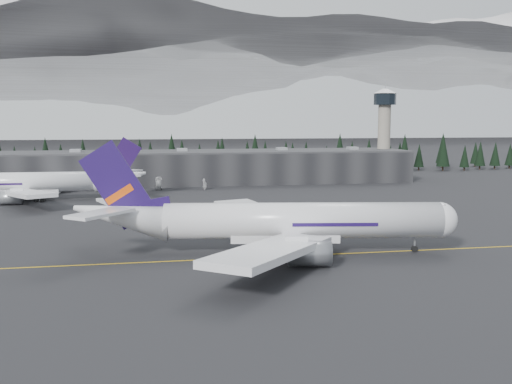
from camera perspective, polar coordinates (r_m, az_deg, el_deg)
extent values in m
plane|color=black|center=(104.76, 2.01, -6.22)|extent=(1400.00, 1400.00, 0.00)
cube|color=gold|center=(102.86, 2.25, -6.46)|extent=(400.00, 0.40, 0.02)
cube|color=black|center=(226.34, -4.86, 2.46)|extent=(160.00, 30.00, 12.00)
cube|color=#333335|center=(225.92, -4.87, 4.05)|extent=(160.00, 30.00, 0.60)
cylinder|color=gray|center=(247.53, 12.66, 5.02)|extent=(5.20, 5.20, 32.00)
cylinder|color=black|center=(247.57, 12.77, 9.01)|extent=(9.20, 9.20, 4.50)
cone|color=silver|center=(247.72, 12.79, 9.81)|extent=(10.00, 10.00, 2.00)
cube|color=black|center=(262.98, -5.66, 3.41)|extent=(360.00, 20.00, 15.00)
cylinder|color=silver|center=(104.92, 4.69, -2.85)|extent=(50.91, 14.46, 6.59)
sphere|color=silver|center=(110.49, 17.84, -2.67)|extent=(6.59, 6.59, 6.59)
cone|color=silver|center=(106.41, -13.24, -2.34)|extent=(19.25, 9.41, 9.54)
cube|color=silver|center=(121.48, 0.74, -2.31)|extent=(18.29, 31.95, 2.81)
cylinder|color=gray|center=(116.31, 4.10, -3.68)|extent=(7.70, 5.24, 4.17)
cube|color=silver|center=(88.11, 1.58, -5.91)|extent=(25.55, 29.84, 2.81)
cylinder|color=gray|center=(94.95, 5.38, -6.14)|extent=(7.70, 5.24, 4.17)
cube|color=#1D0F46|center=(105.78, -13.62, 0.66)|extent=(13.82, 2.73, 16.35)
cube|color=#D44A0C|center=(105.92, -13.48, -0.23)|extent=(5.38, 1.45, 4.03)
cube|color=silver|center=(113.01, -13.68, -1.02)|extent=(8.93, 13.04, 0.55)
cube|color=silver|center=(100.32, -15.26, -2.07)|extent=(11.45, 12.49, 0.55)
cylinder|color=black|center=(109.93, 15.58, -4.96)|extent=(0.55, 0.55, 3.29)
cylinder|color=black|center=(110.06, 0.40, -4.69)|extent=(0.55, 0.55, 3.29)
cylinder|color=black|center=(100.41, 0.58, -5.83)|extent=(0.55, 0.55, 3.29)
cylinder|color=silver|center=(188.85, -22.73, 0.90)|extent=(46.98, 7.05, 6.11)
cone|color=silver|center=(184.08, -13.45, 1.40)|extent=(17.23, 6.45, 8.85)
cube|color=silver|center=(172.35, -21.92, -0.15)|extent=(20.17, 29.15, 2.61)
cylinder|color=#96999E|center=(179.39, -23.42, -0.51)|extent=(6.70, 4.00, 3.87)
cube|color=silver|center=(203.10, -20.01, 0.96)|extent=(21.02, 28.90, 2.61)
cylinder|color=#96999E|center=(199.07, -22.01, 0.25)|extent=(6.70, 4.00, 3.87)
cube|color=#200D40|center=(183.63, -13.34, 3.01)|extent=(12.91, 0.77, 15.17)
cube|color=orange|center=(183.75, -13.39, 2.54)|extent=(4.98, 0.67, 3.74)
cube|color=silver|center=(177.74, -12.94, 1.68)|extent=(9.42, 12.03, 0.51)
cube|color=silver|center=(189.90, -12.72, 2.02)|extent=(9.72, 11.96, 0.51)
cylinder|color=black|center=(183.31, -20.83, -0.46)|extent=(0.51, 0.51, 3.06)
cylinder|color=black|center=(192.23, -20.29, -0.11)|extent=(0.51, 0.51, 3.06)
imported|color=silver|center=(204.10, -9.69, 0.37)|extent=(2.21, 4.74, 1.31)
imported|color=silver|center=(203.15, -5.13, 0.42)|extent=(4.04, 1.69, 1.37)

